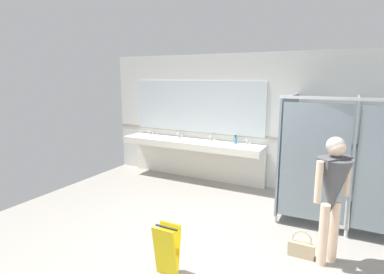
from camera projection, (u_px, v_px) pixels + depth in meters
name	position (u px, v px, depth m)	size (l,w,h in m)	color
ground_plane	(199.00, 257.00, 4.04)	(7.08, 6.21, 0.10)	gray
wall_back	(262.00, 122.00, 6.26)	(7.08, 0.12, 2.71)	silver
wall_back_tile_band	(261.00, 137.00, 6.27)	(7.08, 0.01, 0.06)	#9E937F
vanity_counter	(192.00, 150.00, 6.81)	(3.17, 0.58, 1.00)	silver
mirror_panel	(197.00, 107.00, 6.81)	(3.07, 0.02, 1.11)	silver
bathroom_stalls	(353.00, 159.00, 4.67)	(2.05, 1.50, 1.98)	gray
person_standing	(333.00, 186.00, 3.65)	(0.56, 0.56, 1.57)	beige
handbag	(301.00, 248.00, 3.94)	(0.32, 0.11, 0.35)	tan
soap_dispenser	(235.00, 140.00, 6.39)	(0.07, 0.07, 0.18)	teal
wet_floor_sign	(167.00, 250.00, 3.53)	(0.28, 0.19, 0.60)	yellow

